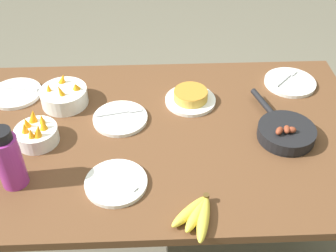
# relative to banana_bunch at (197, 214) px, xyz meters

# --- Properties ---
(ground_plane) EXTENTS (14.00, 14.00, 0.00)m
(ground_plane) POSITION_rel_banana_bunch_xyz_m (-0.07, 0.42, -0.77)
(ground_plane) COLOR #666051
(dining_table) EXTENTS (1.57, 0.98, 0.76)m
(dining_table) POSITION_rel_banana_bunch_xyz_m (-0.07, 0.42, -0.11)
(dining_table) COLOR brown
(dining_table) RESTS_ON ground_plane
(banana_bunch) EXTENTS (0.15, 0.19, 0.04)m
(banana_bunch) POSITION_rel_banana_bunch_xyz_m (0.00, 0.00, 0.00)
(banana_bunch) COLOR gold
(banana_bunch) RESTS_ON dining_table
(skillet) EXTENTS (0.22, 0.38, 0.08)m
(skillet) POSITION_rel_banana_bunch_xyz_m (0.37, 0.37, 0.01)
(skillet) COLOR black
(skillet) RESTS_ON dining_table
(frittata_plate_center) EXTENTS (0.21, 0.21, 0.06)m
(frittata_plate_center) POSITION_rel_banana_bunch_xyz_m (0.03, 0.61, 0.00)
(frittata_plate_center) COLOR white
(frittata_plate_center) RESTS_ON dining_table
(empty_plate_near_front) EXTENTS (0.21, 0.21, 0.02)m
(empty_plate_near_front) POSITION_rel_banana_bunch_xyz_m (-0.26, 0.15, -0.01)
(empty_plate_near_front) COLOR white
(empty_plate_near_front) RESTS_ON dining_table
(empty_plate_far_left) EXTENTS (0.22, 0.22, 0.02)m
(empty_plate_far_left) POSITION_rel_banana_bunch_xyz_m (-0.73, 0.69, -0.01)
(empty_plate_far_left) COLOR white
(empty_plate_far_left) RESTS_ON dining_table
(empty_plate_far_right) EXTENTS (0.23, 0.23, 0.02)m
(empty_plate_far_right) POSITION_rel_banana_bunch_xyz_m (0.48, 0.72, -0.01)
(empty_plate_far_right) COLOR white
(empty_plate_far_right) RESTS_ON dining_table
(empty_plate_mid_edge) EXTENTS (0.22, 0.22, 0.02)m
(empty_plate_mid_edge) POSITION_rel_banana_bunch_xyz_m (-0.26, 0.50, -0.01)
(empty_plate_mid_edge) COLOR white
(empty_plate_mid_edge) RESTS_ON dining_table
(fruit_bowl_mango) EXTENTS (0.16, 0.16, 0.11)m
(fruit_bowl_mango) POSITION_rel_banana_bunch_xyz_m (-0.57, 0.38, 0.02)
(fruit_bowl_mango) COLOR white
(fruit_bowl_mango) RESTS_ON dining_table
(fruit_bowl_citrus) EXTENTS (0.19, 0.19, 0.12)m
(fruit_bowl_citrus) POSITION_rel_banana_bunch_xyz_m (-0.50, 0.62, 0.02)
(fruit_bowl_citrus) COLOR white
(fruit_bowl_citrus) RESTS_ON dining_table
(water_bottle) EXTENTS (0.09, 0.09, 0.23)m
(water_bottle) POSITION_rel_banana_bunch_xyz_m (-0.61, 0.18, 0.09)
(water_bottle) COLOR #992D89
(water_bottle) RESTS_ON dining_table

